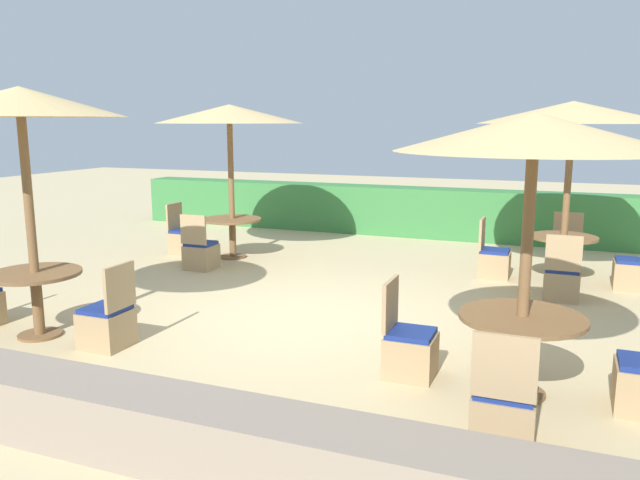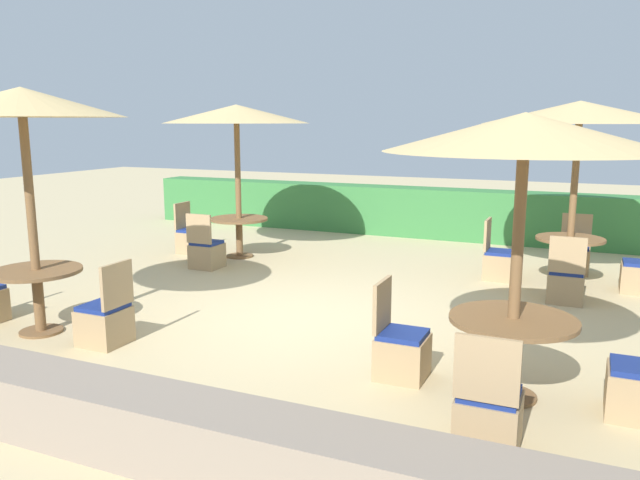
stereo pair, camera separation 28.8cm
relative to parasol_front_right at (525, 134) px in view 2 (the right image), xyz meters
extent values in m
plane|color=#C6B284|center=(-2.62, 1.22, -2.30)|extent=(40.00, 40.00, 0.00)
cube|color=#387A3D|center=(-2.62, 7.44, -1.79)|extent=(13.00, 0.70, 1.03)
cube|color=gray|center=(-2.62, -2.08, -2.05)|extent=(10.00, 0.56, 0.50)
cylinder|color=brown|center=(0.00, 0.00, -1.10)|extent=(0.10, 0.10, 2.40)
cone|color=tan|center=(0.00, 0.00, 0.02)|extent=(2.33, 2.33, 0.32)
cylinder|color=brown|center=(0.00, 0.00, -2.29)|extent=(0.48, 0.48, 0.03)
cylinder|color=brown|center=(0.00, 0.00, -1.95)|extent=(0.12, 0.12, 0.70)
cylinder|color=brown|center=(0.00, 0.00, -1.59)|extent=(1.10, 1.10, 0.04)
cube|color=tan|center=(-0.04, -0.94, -2.10)|extent=(0.46, 0.46, 0.40)
cube|color=navy|center=(-0.04, -0.94, -1.88)|extent=(0.42, 0.42, 0.05)
cube|color=tan|center=(-0.04, -1.15, -1.61)|extent=(0.46, 0.04, 0.48)
cube|color=tan|center=(1.00, 0.03, -2.10)|extent=(0.46, 0.46, 0.40)
cube|color=navy|center=(1.00, 0.03, -1.88)|extent=(0.42, 0.42, 0.05)
cube|color=tan|center=(-0.99, 0.06, -2.10)|extent=(0.46, 0.46, 0.40)
cube|color=navy|center=(-0.99, 0.06, -1.88)|extent=(0.42, 0.42, 0.05)
cube|color=tan|center=(-1.20, 0.06, -1.61)|extent=(0.04, 0.46, 0.48)
cylinder|color=brown|center=(0.31, 4.34, -1.00)|extent=(0.10, 0.10, 2.61)
cone|color=tan|center=(0.31, 4.34, 0.23)|extent=(2.72, 2.72, 0.32)
cylinder|color=brown|center=(0.31, 4.34, -2.29)|extent=(0.48, 0.48, 0.03)
cylinder|color=brown|center=(0.31, 4.34, -1.96)|extent=(0.12, 0.12, 0.68)
cylinder|color=brown|center=(0.31, 4.34, -1.60)|extent=(0.98, 0.98, 0.04)
cube|color=tan|center=(-0.67, 4.30, -2.10)|extent=(0.46, 0.46, 0.40)
cube|color=navy|center=(-0.67, 4.30, -1.88)|extent=(0.42, 0.42, 0.05)
cube|color=tan|center=(-0.88, 4.30, -1.61)|extent=(0.04, 0.46, 0.48)
cube|color=tan|center=(0.37, 5.22, -2.10)|extent=(0.46, 0.46, 0.40)
cube|color=navy|center=(0.37, 5.22, -1.88)|extent=(0.42, 0.42, 0.05)
cube|color=tan|center=(0.37, 5.43, -1.61)|extent=(0.46, 0.04, 0.48)
cube|color=tan|center=(1.24, 4.32, -2.10)|extent=(0.46, 0.46, 0.40)
cube|color=navy|center=(1.24, 4.32, -1.88)|extent=(0.42, 0.42, 0.05)
cube|color=tan|center=(0.32, 3.38, -2.10)|extent=(0.46, 0.46, 0.40)
cube|color=navy|center=(0.32, 3.38, -1.88)|extent=(0.42, 0.42, 0.05)
cube|color=tan|center=(0.32, 3.17, -1.61)|extent=(0.46, 0.04, 0.48)
cylinder|color=brown|center=(-5.18, -0.38, -0.96)|extent=(0.10, 0.10, 2.69)
cone|color=tan|center=(-5.18, -0.38, 0.31)|extent=(2.21, 2.21, 0.32)
cylinder|color=brown|center=(-5.18, -0.38, -2.29)|extent=(0.48, 0.48, 0.03)
cylinder|color=brown|center=(-5.18, -0.38, -1.95)|extent=(0.12, 0.12, 0.71)
cylinder|color=brown|center=(-5.18, -0.38, -1.57)|extent=(1.00, 1.00, 0.04)
cube|color=tan|center=(-4.23, -0.37, -2.10)|extent=(0.46, 0.46, 0.40)
cube|color=navy|center=(-4.23, -0.37, -1.88)|extent=(0.42, 0.42, 0.05)
cube|color=tan|center=(-4.02, -0.37, -1.61)|extent=(0.04, 0.46, 0.48)
cylinder|color=brown|center=(-5.19, 4.10, -1.00)|extent=(0.10, 0.10, 2.61)
cone|color=tan|center=(-5.19, 4.10, 0.23)|extent=(2.55, 2.55, 0.32)
cylinder|color=brown|center=(-5.19, 4.10, -2.29)|extent=(0.48, 0.48, 0.03)
cylinder|color=brown|center=(-5.19, 4.10, -1.97)|extent=(0.12, 0.12, 0.67)
cylinder|color=brown|center=(-5.19, 4.10, -1.61)|extent=(1.03, 1.03, 0.04)
cube|color=tan|center=(-6.17, 4.05, -2.10)|extent=(0.46, 0.46, 0.40)
cube|color=navy|center=(-6.17, 4.05, -1.88)|extent=(0.42, 0.42, 0.05)
cube|color=tan|center=(-6.38, 4.05, -1.61)|extent=(0.04, 0.46, 0.48)
cube|color=tan|center=(-5.25, 3.14, -2.10)|extent=(0.46, 0.46, 0.40)
cube|color=navy|center=(-5.25, 3.14, -1.88)|extent=(0.42, 0.42, 0.05)
cube|color=tan|center=(-5.25, 2.93, -1.61)|extent=(0.46, 0.04, 0.48)
camera|label=1|loc=(0.26, -5.51, 0.10)|focal=35.00mm
camera|label=2|loc=(0.53, -5.40, 0.10)|focal=35.00mm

